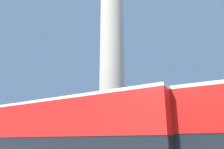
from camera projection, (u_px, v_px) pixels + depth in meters
name	position (u px, v px, depth m)	size (l,w,h in m)	color
monument_column	(112.00, 60.00, 18.30)	(4.46, 4.46, 21.48)	#ADA593
bus_a	(59.00, 144.00, 9.96)	(11.16, 3.30, 4.22)	red
street_lamp	(130.00, 137.00, 13.00)	(0.37, 0.37, 5.23)	black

